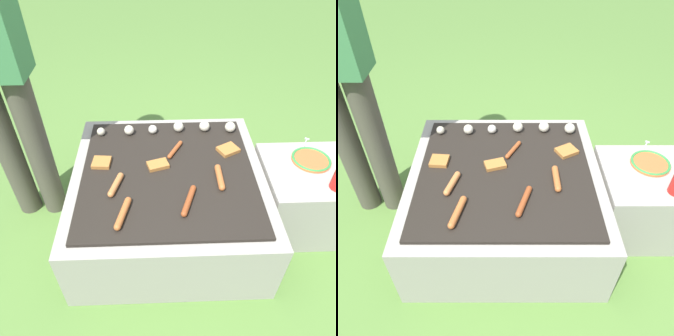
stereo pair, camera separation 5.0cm
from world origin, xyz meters
TOP-DOWN VIEW (x-y plane):
  - ground_plane at (0.00, 0.00)m, footprint 14.00×14.00m
  - grill at (0.00, 0.00)m, footprint 0.98×0.98m
  - side_ledge at (0.75, -0.01)m, footprint 0.50×0.45m
  - sausage_front_center at (0.09, -0.22)m, footprint 0.08×0.18m
  - sausage_back_center at (-0.21, -0.28)m, footprint 0.07×0.18m
  - sausage_front_right at (-0.25, -0.10)m, footprint 0.07×0.16m
  - sausage_mid_left at (0.25, -0.07)m, footprint 0.03×0.17m
  - sausage_back_right at (0.04, 0.16)m, footprint 0.09×0.14m
  - bread_slice_right at (-0.05, 0.04)m, footprint 0.12×0.10m
  - bread_slice_left at (0.33, 0.15)m, footprint 0.13×0.12m
  - bread_slice_center at (-0.34, 0.07)m, footprint 0.10×0.09m
  - mushroom_row at (0.06, 0.34)m, footprint 0.80×0.08m
  - plate_colorful at (0.75, 0.05)m, footprint 0.20×0.20m
  - fork_utensil at (0.75, 0.16)m, footprint 0.13×0.20m

SIDE VIEW (x-z plane):
  - ground_plane at x=0.00m, z-range 0.00..0.00m
  - grill at x=0.00m, z-range 0.00..0.40m
  - side_ledge at x=0.75m, z-range 0.00..0.40m
  - fork_utensil at x=0.75m, z-range 0.40..0.41m
  - plate_colorful at x=0.75m, z-range 0.40..0.42m
  - bread_slice_right at x=-0.05m, z-range 0.40..0.42m
  - bread_slice_left at x=0.33m, z-range 0.40..0.42m
  - bread_slice_center at x=-0.34m, z-range 0.40..0.42m
  - sausage_back_right at x=0.04m, z-range 0.40..0.43m
  - sausage_front_center at x=0.09m, z-range 0.40..0.43m
  - sausage_front_right at x=-0.25m, z-range 0.40..0.43m
  - sausage_back_center at x=-0.21m, z-range 0.40..0.43m
  - sausage_mid_left at x=0.25m, z-range 0.40..0.44m
  - mushroom_row at x=0.06m, z-range 0.40..0.46m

